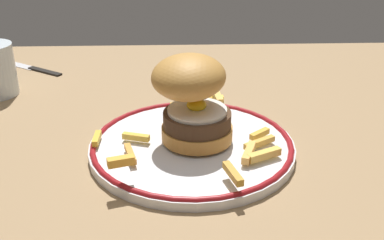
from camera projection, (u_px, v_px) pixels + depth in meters
ground_plane at (208, 184)px, 59.97cm from camera, size 115.52×106.97×4.00cm
dinner_plate at (192, 146)px, 63.06cm from camera, size 27.00×27.00×1.60cm
burger at (192, 97)px, 61.18cm from camera, size 13.11×13.27×11.44cm
fries_pile at (204, 133)px, 62.58cm from camera, size 23.82×24.97×2.96cm
knife at (32, 68)px, 92.64cm from camera, size 15.80×11.25×0.70cm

